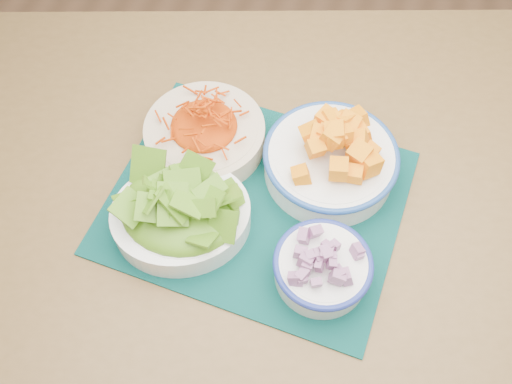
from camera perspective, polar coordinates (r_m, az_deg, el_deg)
ground at (r=1.66m, az=-0.09°, el=-16.65°), size 4.00×4.00×0.00m
table at (r=1.09m, az=5.71°, el=-1.54°), size 1.52×1.21×0.75m
placemat at (r=0.99m, az=0.00°, el=-0.96°), size 0.53×0.45×0.00m
carrot_bowl at (r=1.03m, az=-5.16°, el=6.07°), size 0.22×0.22×0.08m
squash_bowl at (r=0.98m, az=7.56°, el=3.79°), size 0.27×0.27×0.12m
lettuce_bowl at (r=0.93m, az=-7.59°, el=-1.93°), size 0.29×0.27×0.10m
onion_bowl at (r=0.89m, az=6.69°, el=-7.31°), size 0.17×0.17×0.08m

